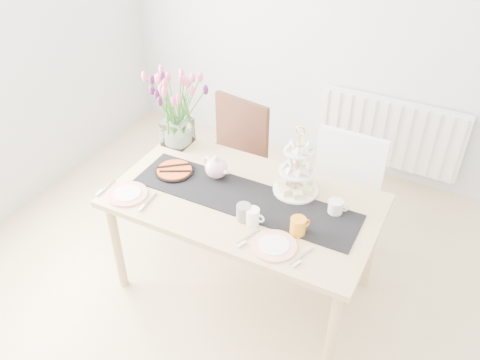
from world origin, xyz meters
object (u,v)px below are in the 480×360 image
at_px(cake_stand, 297,176).
at_px(plate_right, 274,246).
at_px(dining_table, 244,208).
at_px(radiator, 389,133).
at_px(chair_white, 341,192).
at_px(mug_orange, 298,226).
at_px(mug_white, 253,216).
at_px(teapot, 216,168).
at_px(mug_grey, 244,212).
at_px(chair_brown, 232,152).
at_px(plate_left, 127,194).
at_px(tart_tin, 174,171).
at_px(cream_jug, 336,207).
at_px(tulip_vase, 174,97).

relative_size(cake_stand, plate_right, 1.65).
bearing_deg(cake_stand, dining_table, -140.68).
xyz_separation_m(radiator, chair_white, (-0.07, -1.08, 0.10)).
height_order(mug_orange, plate_right, mug_orange).
bearing_deg(mug_white, teapot, 143.60).
bearing_deg(plate_right, mug_grey, 153.15).
height_order(cake_stand, mug_grey, cake_stand).
distance_m(chair_brown, teapot, 0.66).
bearing_deg(mug_orange, cake_stand, 59.90).
height_order(mug_grey, plate_left, mug_grey).
height_order(radiator, plate_left, plate_left).
distance_m(chair_brown, plate_right, 1.26).
xyz_separation_m(tart_tin, mug_orange, (0.92, -0.17, 0.04)).
distance_m(teapot, cream_jug, 0.78).
xyz_separation_m(radiator, tulip_vase, (-1.20, -1.32, 0.66)).
distance_m(radiator, chair_brown, 1.38).
bearing_deg(dining_table, radiator, 72.87).
height_order(mug_grey, mug_white, mug_grey).
relative_size(tulip_vase, cream_jug, 7.55).
distance_m(chair_brown, cream_jug, 1.15).
distance_m(chair_brown, mug_white, 1.06).
xyz_separation_m(tulip_vase, plate_left, (0.05, -0.63, -0.35)).
bearing_deg(plate_left, teapot, 45.78).
bearing_deg(cream_jug, chair_brown, 135.89).
bearing_deg(dining_table, mug_grey, -64.49).
bearing_deg(cream_jug, teapot, 166.52).
height_order(tulip_vase, plate_right, tulip_vase).
distance_m(dining_table, plate_left, 0.71).
relative_size(chair_brown, mug_orange, 8.95).
bearing_deg(chair_white, mug_grey, -115.29).
bearing_deg(tart_tin, chair_white, 30.08).
xyz_separation_m(mug_grey, mug_white, (0.06, -0.00, -0.00)).
relative_size(radiator, cake_stand, 2.95).
height_order(cream_jug, mug_orange, mug_orange).
relative_size(dining_table, plate_left, 6.50).
bearing_deg(mug_orange, radiator, 32.42).
distance_m(chair_white, plate_right, 0.91).
height_order(chair_white, cake_stand, cake_stand).
bearing_deg(dining_table, plate_left, -155.42).
distance_m(tart_tin, mug_white, 0.69).
xyz_separation_m(chair_brown, chair_white, (0.88, -0.10, 0.00)).
xyz_separation_m(chair_white, tart_tin, (-0.96, -0.55, 0.21)).
xyz_separation_m(tart_tin, plate_right, (0.84, -0.32, -0.01)).
relative_size(radiator, cream_jug, 13.85).
relative_size(mug_grey, mug_white, 1.04).
bearing_deg(mug_orange, plate_left, 134.38).
height_order(dining_table, plate_left, plate_left).
bearing_deg(cake_stand, plate_right, -80.85).
distance_m(tulip_vase, mug_grey, 0.98).
relative_size(teapot, mug_orange, 2.20).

